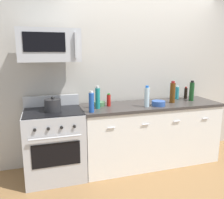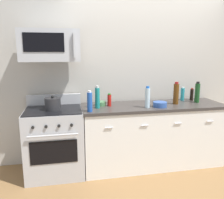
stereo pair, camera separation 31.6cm
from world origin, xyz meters
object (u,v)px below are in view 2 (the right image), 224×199
object	(u,v)px
bottle_hot_sauce_red	(109,100)
stockpot	(53,104)
bottle_water_clear	(147,98)
bottle_sparkling_teal	(97,98)
range_oven	(55,141)
bottle_wine_amber	(176,94)
bowl_green_glaze	(100,103)
bottle_dish_soap	(182,94)
bowl_blue_mixing	(160,104)
bottle_soy_sauce_dark	(192,94)
microwave	(50,46)
bottle_soda_blue	(90,102)
bottle_wine_green	(197,93)

from	to	relation	value
bottle_hot_sauce_red	stockpot	bearing A→B (deg)	-173.31
bottle_water_clear	bottle_sparkling_teal	world-z (taller)	bottle_sparkling_teal
range_oven	bottle_wine_amber	xyz separation A→B (m)	(1.75, -0.02, 0.61)
range_oven	bottle_hot_sauce_red	xyz separation A→B (m)	(0.77, 0.04, 0.54)
bowl_green_glaze	bottle_dish_soap	bearing A→B (deg)	4.69
bowl_blue_mixing	bottle_soy_sauce_dark	bearing A→B (deg)	25.77
bottle_water_clear	stockpot	xyz separation A→B (m)	(-1.26, 0.11, -0.06)
microwave	bottle_water_clear	xyz separation A→B (m)	(1.26, -0.20, -0.69)
bottle_water_clear	bottle_soda_blue	bearing A→B (deg)	-175.83
bottle_wine_amber	bottle_wine_green	bearing A→B (deg)	6.86
bottle_soy_sauce_dark	bottle_water_clear	bearing A→B (deg)	-158.64
bottle_dish_soap	range_oven	bearing A→B (deg)	-174.04
stockpot	bottle_wine_amber	bearing A→B (deg)	0.97
bottle_soda_blue	bottle_water_clear	size ratio (longest dim) A/B	0.91
bottle_soda_blue	microwave	bearing A→B (deg)	150.64
bowl_green_glaze	bottle_sparkling_teal	bearing A→B (deg)	-113.13
bottle_soda_blue	bottle_water_clear	xyz separation A→B (m)	(0.79, 0.06, 0.01)
bottle_soda_blue	bottle_hot_sauce_red	xyz separation A→B (m)	(0.30, 0.25, -0.04)
range_oven	bowl_green_glaze	bearing A→B (deg)	8.53
bottle_wine_amber	stockpot	distance (m)	1.75
bottle_soda_blue	bottle_sparkling_teal	bearing A→B (deg)	54.29
bottle_wine_green	bottle_sparkling_teal	size ratio (longest dim) A/B	1.03
bottle_dish_soap	stockpot	size ratio (longest dim) A/B	1.03
bottle_sparkling_teal	bowl_blue_mixing	xyz separation A→B (m)	(0.86, -0.10, -0.11)
bottle_water_clear	bowl_blue_mixing	xyz separation A→B (m)	(0.19, 0.01, -0.10)
bottle_water_clear	bottle_soy_sauce_dark	world-z (taller)	bottle_water_clear
bottle_wine_green	bowl_blue_mixing	world-z (taller)	bottle_wine_green
bottle_soda_blue	bottle_wine_green	world-z (taller)	bottle_wine_green
bowl_blue_mixing	bottle_wine_green	bearing A→B (deg)	14.12
bottle_dish_soap	stockpot	xyz separation A→B (m)	(-1.97, -0.26, -0.02)
bottle_wine_green	bowl_green_glaze	world-z (taller)	bottle_wine_green
bottle_wine_amber	bottle_hot_sauce_red	world-z (taller)	bottle_wine_amber
microwave	bottle_hot_sauce_red	world-z (taller)	microwave
bottle_soda_blue	bowl_blue_mixing	distance (m)	0.99
bottle_sparkling_teal	stockpot	distance (m)	0.59
bowl_green_glaze	stockpot	distance (m)	0.67
bottle_water_clear	bottle_sparkling_teal	xyz separation A→B (m)	(-0.67, 0.11, 0.00)
microwave	bottle_soy_sauce_dark	world-z (taller)	microwave
bottle_soda_blue	bottle_sparkling_teal	distance (m)	0.21
bottle_dish_soap	bottle_soda_blue	bearing A→B (deg)	-164.27
range_oven	bottle_water_clear	world-z (taller)	bottle_water_clear
bottle_sparkling_teal	bottle_dish_soap	size ratio (longest dim) A/B	1.43
stockpot	bottle_soda_blue	bearing A→B (deg)	-19.41
bottle_wine_amber	bowl_green_glaze	distance (m)	1.11
range_oven	bottle_soda_blue	distance (m)	0.78
bottle_sparkling_teal	bottle_dish_soap	bearing A→B (deg)	10.45
bottle_wine_green	stockpot	world-z (taller)	bottle_wine_green
bottle_wine_amber	range_oven	bearing A→B (deg)	179.22
bottle_water_clear	bottle_hot_sauce_red	size ratio (longest dim) A/B	1.65
bottle_dish_soap	bowl_green_glaze	distance (m)	1.33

